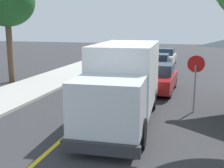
{
  "coord_description": "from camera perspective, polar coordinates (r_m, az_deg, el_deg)",
  "views": [
    {
      "loc": [
        4.23,
        -2.35,
        3.97
      ],
      "look_at": [
        0.93,
        9.67,
        1.4
      ],
      "focal_mm": 46.13,
      "sensor_mm": 36.0,
      "label": 1
    }
  ],
  "objects": [
    {
      "name": "box_truck",
      "position": [
        11.82,
        2.35,
        0.89
      ],
      "size": [
        2.75,
        7.29,
        3.2
      ],
      "color": "white",
      "rests_on": "ground"
    },
    {
      "name": "stop_sign",
      "position": [
        13.53,
        16.21,
        2.19
      ],
      "size": [
        0.8,
        0.1,
        2.65
      ],
      "color": "gray",
      "rests_on": "ground"
    },
    {
      "name": "street_tree_down_block",
      "position": [
        21.22,
        -20.18,
        15.06
      ],
      "size": [
        3.75,
        3.75,
        7.22
      ],
      "color": "brown",
      "rests_on": "ground"
    },
    {
      "name": "parked_car_near",
      "position": [
        17.55,
        9.32,
        1.06
      ],
      "size": [
        1.98,
        4.47,
        1.67
      ],
      "color": "maroon",
      "rests_on": "ground"
    },
    {
      "name": "centre_line_yellow",
      "position": [
        13.64,
        -3.41,
        -5.27
      ],
      "size": [
        0.16,
        56.0,
        0.01
      ],
      "primitive_type": "cube",
      "color": "gold",
      "rests_on": "ground"
    },
    {
      "name": "parked_car_mid",
      "position": [
        23.63,
        9.09,
        3.77
      ],
      "size": [
        1.8,
        4.4,
        1.67
      ],
      "color": "black",
      "rests_on": "ground"
    },
    {
      "name": "parked_car_far",
      "position": [
        29.3,
        10.54,
        5.22
      ],
      "size": [
        1.95,
        4.46,
        1.67
      ],
      "color": "silver",
      "rests_on": "ground"
    }
  ]
}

